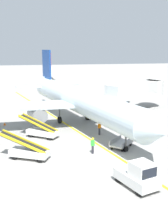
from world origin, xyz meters
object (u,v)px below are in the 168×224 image
at_px(belt_loader_forward_hold, 28,151).
at_px(safety_cone_nose_right, 5,124).
at_px(ground_crew_wing_walker, 93,145).
at_px(pushback_tug, 138,175).
at_px(baggage_cart_loaded, 121,143).
at_px(belt_loader_aft_hold, 42,131).
at_px(airliner, 78,100).
at_px(jet_bridge, 140,90).
at_px(ground_crew_marshaller, 99,128).

relative_size(belt_loader_forward_hold, safety_cone_nose_right, 11.39).
bearing_deg(ground_crew_wing_walker, pushback_tug, -77.49).
bearing_deg(pushback_tug, baggage_cart_loaded, 78.90).
height_order(belt_loader_forward_hold, ground_crew_wing_walker, belt_loader_forward_hold).
distance_m(pushback_tug, belt_loader_aft_hold, 15.68).
bearing_deg(ground_crew_wing_walker, airliner, 86.68).
height_order(belt_loader_forward_hold, baggage_cart_loaded, belt_loader_forward_hold).
bearing_deg(pushback_tug, belt_loader_forward_hold, 136.44).
relative_size(jet_bridge, pushback_tug, 3.06).
relative_size(baggage_cart_loaded, ground_crew_marshaller, 1.91).
xyz_separation_m(airliner, baggage_cart_loaded, (2.77, -10.51, -2.95)).
bearing_deg(ground_crew_marshaller, pushback_tug, -92.48).
height_order(jet_bridge, belt_loader_aft_hold, jet_bridge).
xyz_separation_m(ground_crew_marshaller, safety_cone_nose_right, (-11.69, 6.96, -0.69)).
xyz_separation_m(belt_loader_forward_hold, ground_crew_wing_walker, (6.40, 0.00, 0.13)).
xyz_separation_m(ground_crew_marshaller, ground_crew_wing_walker, (-2.31, -6.03, 0.00)).
relative_size(belt_loader_forward_hold, belt_loader_aft_hold, 1.05).
relative_size(pushback_tug, safety_cone_nose_right, 9.10).
height_order(pushback_tug, belt_loader_aft_hold, belt_loader_aft_hold).
distance_m(belt_loader_aft_hold, baggage_cart_loaded, 9.82).
xyz_separation_m(jet_bridge, belt_loader_aft_hold, (-17.28, -11.76, -2.77)).
distance_m(ground_crew_marshaller, safety_cone_nose_right, 13.62).
bearing_deg(jet_bridge, safety_cone_nose_right, -166.32).
xyz_separation_m(pushback_tug, belt_loader_forward_hold, (-8.11, 7.72, -0.22)).
relative_size(pushback_tug, ground_crew_wing_walker, 2.36).
relative_size(belt_loader_forward_hold, ground_crew_marshaller, 2.95).
relative_size(ground_crew_wing_walker, safety_cone_nose_right, 3.86).
distance_m(baggage_cart_loaded, ground_crew_marshaller, 5.08).
height_order(pushback_tug, safety_cone_nose_right, pushback_tug).
bearing_deg(ground_crew_wing_walker, jet_bridge, 55.55).
relative_size(belt_loader_aft_hold, baggage_cart_loaded, 1.47).
relative_size(airliner, ground_crew_wing_walker, 20.57).
relative_size(pushback_tug, baggage_cart_loaded, 1.23).
relative_size(ground_crew_marshaller, safety_cone_nose_right, 3.86).
bearing_deg(jet_bridge, ground_crew_wing_walker, -124.45).
distance_m(jet_bridge, belt_loader_aft_hold, 21.09).
bearing_deg(ground_crew_marshaller, belt_loader_aft_hold, 175.53).
height_order(pushback_tug, belt_loader_forward_hold, belt_loader_forward_hold).
bearing_deg(belt_loader_aft_hold, jet_bridge, 34.24).
relative_size(airliner, jet_bridge, 2.86).
bearing_deg(airliner, jet_bridge, 29.48).
bearing_deg(ground_crew_wing_walker, belt_loader_forward_hold, -179.96).
bearing_deg(pushback_tug, belt_loader_aft_hold, 114.15).
xyz_separation_m(jet_bridge, belt_loader_forward_hold, (-18.98, -18.35, -2.77)).
bearing_deg(belt_loader_aft_hold, ground_crew_wing_walker, -54.47).
bearing_deg(belt_loader_forward_hold, ground_crew_wing_walker, 0.04).
relative_size(pushback_tug, belt_loader_forward_hold, 0.80).
relative_size(belt_loader_aft_hold, safety_cone_nose_right, 10.84).
bearing_deg(baggage_cart_loaded, ground_crew_wing_walker, -162.30).
bearing_deg(safety_cone_nose_right, pushback_tug, -61.84).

